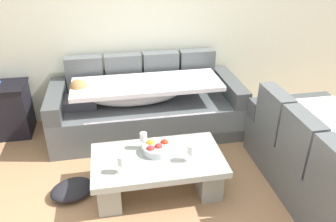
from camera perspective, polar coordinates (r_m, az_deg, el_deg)
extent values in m
cube|color=silver|center=(4.24, -5.75, 16.40)|extent=(9.00, 0.10, 2.70)
cube|color=#555B5E|center=(4.12, -3.55, -0.81)|extent=(2.25, 0.92, 0.42)
cube|color=#555B5E|center=(4.27, -13.91, 5.97)|extent=(0.44, 0.16, 0.46)
cube|color=#555B5E|center=(4.26, -7.55, 6.53)|extent=(0.44, 0.16, 0.46)
cube|color=#555B5E|center=(4.31, -1.23, 7.00)|extent=(0.44, 0.16, 0.46)
cube|color=#555B5E|center=(4.40, 4.89, 7.38)|extent=(0.44, 0.16, 0.46)
cube|color=#44494B|center=(4.01, -18.51, 1.81)|extent=(0.18, 0.92, 0.20)
cube|color=#44494B|center=(4.22, 10.45, 4.14)|extent=(0.18, 0.92, 0.20)
cube|color=#4C4C56|center=(3.99, -14.60, 1.52)|extent=(0.36, 0.28, 0.11)
sphere|color=beige|center=(3.88, -14.91, 3.37)|extent=(0.21, 0.21, 0.21)
sphere|color=#9E7042|center=(3.87, -14.96, 3.77)|extent=(0.20, 0.20, 0.20)
ellipsoid|color=silver|center=(3.91, -5.71, 3.16)|extent=(1.10, 0.44, 0.28)
cube|color=silver|center=(3.86, -3.60, 4.56)|extent=(1.70, 0.60, 0.05)
cube|color=silver|center=(3.73, -2.68, -3.72)|extent=(1.44, 0.04, 0.38)
cube|color=#555B5E|center=(3.49, 25.72, -9.88)|extent=(0.92, 1.82, 0.42)
cube|color=#555B5E|center=(2.73, 26.64, -9.83)|extent=(0.16, 0.46, 0.46)
cube|color=#555B5E|center=(3.05, 21.56, -4.56)|extent=(0.16, 0.46, 0.46)
cube|color=#555B5E|center=(3.41, 17.56, -0.31)|extent=(0.16, 0.46, 0.46)
cube|color=#44494B|center=(3.90, 20.11, 0.77)|extent=(0.92, 0.18, 0.20)
cube|color=#989E96|center=(3.11, -1.77, -8.30)|extent=(1.20, 0.68, 0.06)
cube|color=#989E96|center=(3.21, -10.04, -11.81)|extent=(0.20, 0.54, 0.32)
cube|color=#989E96|center=(3.31, 6.29, -10.04)|extent=(0.20, 0.54, 0.32)
cylinder|color=silver|center=(3.15, -1.79, -6.38)|extent=(0.28, 0.28, 0.07)
sphere|color=#B22925|center=(3.12, -1.64, -6.20)|extent=(0.08, 0.08, 0.08)
sphere|color=#B32C14|center=(3.17, -0.61, -5.49)|extent=(0.08, 0.08, 0.08)
sphere|color=orange|center=(3.17, -3.01, -5.55)|extent=(0.08, 0.08, 0.08)
sphere|color=red|center=(3.09, -3.00, -6.55)|extent=(0.08, 0.08, 0.08)
cylinder|color=silver|center=(2.94, -7.77, -10.21)|extent=(0.06, 0.06, 0.01)
cylinder|color=silver|center=(2.92, -7.82, -9.58)|extent=(0.01, 0.01, 0.07)
cylinder|color=silver|center=(2.87, -7.92, -8.32)|extent=(0.07, 0.07, 0.08)
cylinder|color=silver|center=(3.06, 3.82, -8.36)|extent=(0.06, 0.06, 0.01)
cylinder|color=silver|center=(3.03, 3.84, -7.74)|extent=(0.01, 0.01, 0.07)
cylinder|color=silver|center=(2.99, 3.89, -6.49)|extent=(0.07, 0.07, 0.08)
cylinder|color=silver|center=(3.22, -4.12, -6.23)|extent=(0.06, 0.06, 0.01)
cylinder|color=silver|center=(3.20, -4.14, -5.63)|extent=(0.01, 0.01, 0.07)
cylinder|color=silver|center=(3.16, -4.19, -4.42)|extent=(0.07, 0.07, 0.08)
cube|color=white|center=(3.19, 3.10, -6.57)|extent=(0.29, 0.22, 0.01)
ellipsoid|color=#232328|center=(3.36, -15.97, -12.69)|extent=(0.49, 0.45, 0.12)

